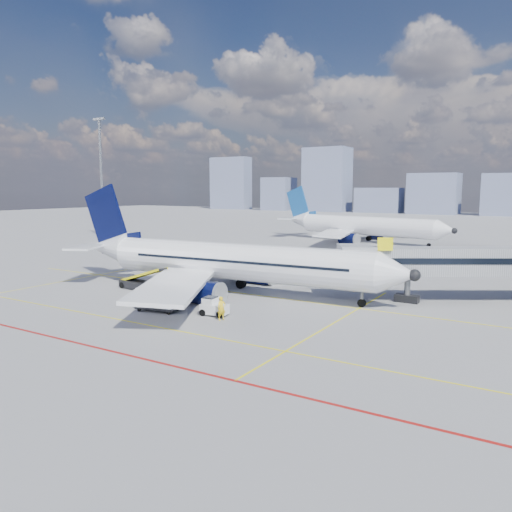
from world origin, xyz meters
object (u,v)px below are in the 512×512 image
at_px(main_aircraft, 223,261).
at_px(second_aircraft, 359,226).
at_px(belt_loader, 139,283).
at_px(cargo_dolly, 158,298).
at_px(ramp_worker, 222,308).
at_px(baggage_tug, 213,307).

bearing_deg(main_aircraft, second_aircraft, 91.69).
distance_m(second_aircraft, belt_loader, 59.85).
bearing_deg(cargo_dolly, ramp_worker, -6.24).
bearing_deg(second_aircraft, cargo_dolly, -72.84).
bearing_deg(ramp_worker, main_aircraft, 64.22).
distance_m(main_aircraft, cargo_dolly, 9.99).
distance_m(belt_loader, ramp_worker, 15.88).
bearing_deg(main_aircraft, belt_loader, -160.32).
height_order(belt_loader, ramp_worker, belt_loader).
xyz_separation_m(main_aircraft, ramp_worker, (6.42, -9.35, -2.24)).
bearing_deg(ramp_worker, cargo_dolly, 123.41).
relative_size(belt_loader, ramp_worker, 3.48).
height_order(cargo_dolly, ramp_worker, cargo_dolly).
height_order(cargo_dolly, belt_loader, belt_loader).
bearing_deg(main_aircraft, cargo_dolly, -94.58).
distance_m(cargo_dolly, ramp_worker, 6.54).
distance_m(main_aircraft, belt_loader, 9.51).
height_order(baggage_tug, ramp_worker, ramp_worker).
xyz_separation_m(main_aircraft, second_aircraft, (-5.54, 56.05, 0.00)).
bearing_deg(second_aircraft, main_aircraft, -71.92).
height_order(main_aircraft, cargo_dolly, main_aircraft).
xyz_separation_m(second_aircraft, ramp_worker, (11.96, -65.40, -2.24)).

